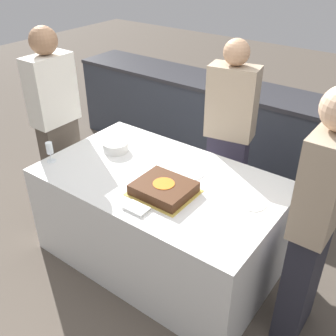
{
  "coord_description": "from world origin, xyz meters",
  "views": [
    {
      "loc": [
        1.45,
        -1.86,
        2.27
      ],
      "look_at": [
        0.07,
        0.0,
        0.86
      ],
      "focal_mm": 42.0,
      "sensor_mm": 36.0,
      "label": 1
    }
  ],
  "objects": [
    {
      "name": "plate_stack",
      "position": [
        -0.52,
        0.1,
        0.79
      ],
      "size": [
        0.2,
        0.2,
        0.08
      ],
      "color": "white",
      "rests_on": "dining_table"
    },
    {
      "name": "person_seated_left",
      "position": [
        -1.09,
        0.0,
        0.87
      ],
      "size": [
        0.22,
        0.38,
        1.66
      ],
      "rotation": [
        0.0,
        0.0,
        1.57
      ],
      "color": "#4C4238",
      "rests_on": "ground_plane"
    },
    {
      "name": "side_plate_near_cake",
      "position": [
        0.16,
        0.17,
        0.76
      ],
      "size": [
        0.17,
        0.17,
        0.0
      ],
      "color": "white",
      "rests_on": "dining_table"
    },
    {
      "name": "utensil_pile",
      "position": [
        0.11,
        -0.39,
        0.77
      ],
      "size": [
        0.16,
        0.1,
        0.02
      ],
      "color": "white",
      "rests_on": "dining_table"
    },
    {
      "name": "person_seated_right",
      "position": [
        1.09,
        0.0,
        0.87
      ],
      "size": [
        0.23,
        0.4,
        1.67
      ],
      "rotation": [
        0.0,
        0.0,
        -1.57
      ],
      "color": "#282833",
      "rests_on": "ground_plane"
    },
    {
      "name": "wine_glass",
      "position": [
        -0.8,
        -0.32,
        0.86
      ],
      "size": [
        0.07,
        0.07,
        0.16
      ],
      "color": "white",
      "rests_on": "dining_table"
    },
    {
      "name": "dining_table",
      "position": [
        0.0,
        0.0,
        0.38
      ],
      "size": [
        1.75,
        1.05,
        0.76
      ],
      "color": "silver",
      "rests_on": "ground_plane"
    },
    {
      "name": "side_plate_right_edge",
      "position": [
        0.68,
        0.1,
        0.76
      ],
      "size": [
        0.17,
        0.17,
        0.0
      ],
      "color": "white",
      "rests_on": "dining_table"
    },
    {
      "name": "ground_plane",
      "position": [
        0.0,
        0.0,
        0.0
      ],
      "size": [
        14.0,
        14.0,
        0.0
      ],
      "primitive_type": "plane",
      "color": "brown"
    },
    {
      "name": "cake",
      "position": [
        0.14,
        -0.14,
        0.79
      ],
      "size": [
        0.41,
        0.36,
        0.08
      ],
      "color": "gold",
      "rests_on": "dining_table"
    },
    {
      "name": "back_counter",
      "position": [
        0.0,
        1.6,
        0.46
      ],
      "size": [
        4.4,
        0.58,
        0.92
      ],
      "color": "#333842",
      "rests_on": "ground_plane"
    },
    {
      "name": "person_cutting_cake",
      "position": [
        0.14,
        0.74,
        0.83
      ],
      "size": [
        0.41,
        0.27,
        1.6
      ],
      "rotation": [
        0.0,
        0.0,
        -2.95
      ],
      "color": "#383347",
      "rests_on": "ground_plane"
    }
  ]
}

